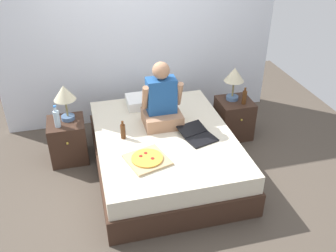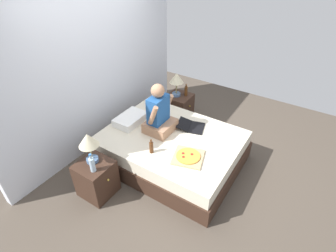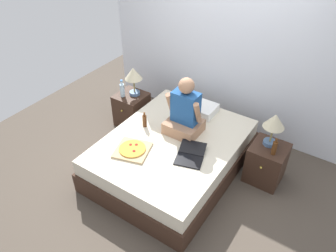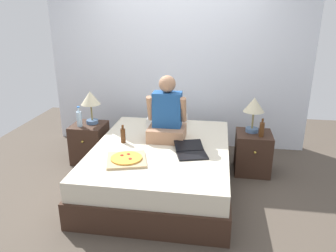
% 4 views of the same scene
% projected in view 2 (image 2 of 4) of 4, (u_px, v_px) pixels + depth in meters
% --- Properties ---
extents(ground_plane, '(5.84, 5.84, 0.00)m').
position_uv_depth(ground_plane, '(171.00, 160.00, 4.26)').
color(ground_plane, '#4C4238').
extents(wall_back, '(3.84, 0.12, 2.50)m').
position_uv_depth(wall_back, '(98.00, 69.00, 4.14)').
color(wall_back, silver).
rests_on(wall_back, ground).
extents(bed, '(1.59, 2.06, 0.50)m').
position_uv_depth(bed, '(171.00, 149.00, 4.11)').
color(bed, '#382319').
rests_on(bed, ground).
extents(nightstand_left, '(0.44, 0.47, 0.53)m').
position_uv_depth(nightstand_left, '(96.00, 178.00, 3.58)').
color(nightstand_left, '#382319').
rests_on(nightstand_left, ground).
extents(lamp_on_left_nightstand, '(0.26, 0.26, 0.45)m').
position_uv_depth(lamp_on_left_nightstand, '(88.00, 142.00, 3.28)').
color(lamp_on_left_nightstand, '#4C6B93').
rests_on(lamp_on_left_nightstand, nightstand_left).
extents(water_bottle, '(0.07, 0.07, 0.28)m').
position_uv_depth(water_bottle, '(92.00, 164.00, 3.27)').
color(water_bottle, silver).
rests_on(water_bottle, nightstand_left).
extents(nightstand_right, '(0.44, 0.47, 0.53)m').
position_uv_depth(nightstand_right, '(179.00, 108.00, 5.08)').
color(nightstand_right, '#382319').
rests_on(nightstand_right, ground).
extents(lamp_on_right_nightstand, '(0.26, 0.26, 0.45)m').
position_uv_depth(lamp_on_right_nightstand, '(177.00, 80.00, 4.74)').
color(lamp_on_right_nightstand, '#4C6B93').
rests_on(lamp_on_right_nightstand, nightstand_right).
extents(beer_bottle, '(0.06, 0.06, 0.23)m').
position_uv_depth(beer_bottle, '(186.00, 91.00, 4.88)').
color(beer_bottle, '#512D14').
rests_on(beer_bottle, nightstand_right).
extents(pillow, '(0.52, 0.34, 0.12)m').
position_uv_depth(pillow, '(131.00, 119.00, 4.22)').
color(pillow, white).
rests_on(pillow, bed).
extents(person_seated, '(0.47, 0.40, 0.78)m').
position_uv_depth(person_seated, '(159.00, 114.00, 3.92)').
color(person_seated, '#A37556').
rests_on(person_seated, bed).
extents(laptop, '(0.42, 0.49, 0.07)m').
position_uv_depth(laptop, '(193.00, 127.00, 4.12)').
color(laptop, black).
rests_on(laptop, bed).
extents(pizza_box, '(0.50, 0.50, 0.05)m').
position_uv_depth(pizza_box, '(188.00, 157.00, 3.55)').
color(pizza_box, tan).
rests_on(pizza_box, bed).
extents(beer_bottle_on_bed, '(0.06, 0.06, 0.22)m').
position_uv_depth(beer_bottle_on_bed, '(151.00, 147.00, 3.61)').
color(beer_bottle_on_bed, '#4C2811').
rests_on(beer_bottle_on_bed, bed).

